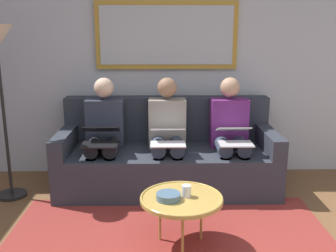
{
  "coord_description": "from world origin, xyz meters",
  "views": [
    {
      "loc": [
        0.07,
        1.77,
        1.62
      ],
      "look_at": [
        0.0,
        -1.7,
        0.75
      ],
      "focal_mm": 41.61,
      "sensor_mm": 36.0,
      "label": 1
    }
  ],
  "objects_px": {
    "bowl": "(168,196)",
    "laptop_black": "(101,136)",
    "framed_mirror": "(167,35)",
    "cup": "(186,191)",
    "laptop_silver": "(235,135)",
    "coffee_table": "(181,199)",
    "laptop_white": "(168,136)",
    "person_middle": "(167,131)",
    "couch": "(167,157)",
    "person_right": "(104,131)",
    "person_left": "(230,131)"
  },
  "relations": [
    {
      "from": "bowl",
      "to": "laptop_black",
      "type": "bearing_deg",
      "value": -56.59
    },
    {
      "from": "framed_mirror",
      "to": "cup",
      "type": "distance_m",
      "value": 1.94
    },
    {
      "from": "laptop_silver",
      "to": "laptop_black",
      "type": "distance_m",
      "value": 1.28
    },
    {
      "from": "coffee_table",
      "to": "laptop_white",
      "type": "relative_size",
      "value": 1.85
    },
    {
      "from": "person_middle",
      "to": "coffee_table",
      "type": "bearing_deg",
      "value": 94.22
    },
    {
      "from": "couch",
      "to": "laptop_black",
      "type": "distance_m",
      "value": 0.77
    },
    {
      "from": "cup",
      "to": "laptop_white",
      "type": "distance_m",
      "value": 0.91
    },
    {
      "from": "framed_mirror",
      "to": "coffee_table",
      "type": "distance_m",
      "value": 1.98
    },
    {
      "from": "framed_mirror",
      "to": "bowl",
      "type": "height_order",
      "value": "framed_mirror"
    },
    {
      "from": "coffee_table",
      "to": "laptop_white",
      "type": "height_order",
      "value": "laptop_white"
    },
    {
      "from": "framed_mirror",
      "to": "laptop_silver",
      "type": "distance_m",
      "value": 1.32
    },
    {
      "from": "couch",
      "to": "person_middle",
      "type": "bearing_deg",
      "value": 90.0
    },
    {
      "from": "person_middle",
      "to": "person_right",
      "type": "height_order",
      "value": "same"
    },
    {
      "from": "coffee_table",
      "to": "person_left",
      "type": "relative_size",
      "value": 0.54
    },
    {
      "from": "cup",
      "to": "laptop_silver",
      "type": "height_order",
      "value": "laptop_silver"
    },
    {
      "from": "framed_mirror",
      "to": "person_right",
      "type": "height_order",
      "value": "framed_mirror"
    },
    {
      "from": "framed_mirror",
      "to": "bowl",
      "type": "relative_size",
      "value": 8.46
    },
    {
      "from": "laptop_white",
      "to": "laptop_black",
      "type": "xyz_separation_m",
      "value": [
        0.64,
        -0.01,
        0.0
      ]
    },
    {
      "from": "framed_mirror",
      "to": "laptop_black",
      "type": "relative_size",
      "value": 4.07
    },
    {
      "from": "bowl",
      "to": "framed_mirror",
      "type": "bearing_deg",
      "value": -90.45
    },
    {
      "from": "framed_mirror",
      "to": "cup",
      "type": "bearing_deg",
      "value": 94.39
    },
    {
      "from": "cup",
      "to": "laptop_silver",
      "type": "relative_size",
      "value": 0.26
    },
    {
      "from": "person_middle",
      "to": "laptop_silver",
      "type": "bearing_deg",
      "value": 159.49
    },
    {
      "from": "framed_mirror",
      "to": "cup",
      "type": "relative_size",
      "value": 16.9
    },
    {
      "from": "laptop_silver",
      "to": "laptop_black",
      "type": "relative_size",
      "value": 0.94
    },
    {
      "from": "person_left",
      "to": "laptop_black",
      "type": "relative_size",
      "value": 3.05
    },
    {
      "from": "person_right",
      "to": "bowl",
      "type": "bearing_deg",
      "value": 117.94
    },
    {
      "from": "laptop_silver",
      "to": "framed_mirror",
      "type": "bearing_deg",
      "value": -47.41
    },
    {
      "from": "laptop_black",
      "to": "cup",
      "type": "bearing_deg",
      "value": 130.25
    },
    {
      "from": "bowl",
      "to": "person_right",
      "type": "height_order",
      "value": "person_right"
    },
    {
      "from": "bowl",
      "to": "laptop_black",
      "type": "height_order",
      "value": "laptop_black"
    },
    {
      "from": "couch",
      "to": "cup",
      "type": "distance_m",
      "value": 1.21
    },
    {
      "from": "framed_mirror",
      "to": "laptop_black",
      "type": "height_order",
      "value": "framed_mirror"
    },
    {
      "from": "bowl",
      "to": "person_middle",
      "type": "bearing_deg",
      "value": -90.62
    },
    {
      "from": "coffee_table",
      "to": "laptop_white",
      "type": "distance_m",
      "value": 0.94
    },
    {
      "from": "couch",
      "to": "person_right",
      "type": "distance_m",
      "value": 0.71
    },
    {
      "from": "cup",
      "to": "laptop_black",
      "type": "distance_m",
      "value": 1.19
    },
    {
      "from": "cup",
      "to": "bowl",
      "type": "distance_m",
      "value": 0.15
    },
    {
      "from": "laptop_black",
      "to": "person_left",
      "type": "bearing_deg",
      "value": -169.74
    },
    {
      "from": "cup",
      "to": "person_left",
      "type": "relative_size",
      "value": 0.08
    },
    {
      "from": "couch",
      "to": "laptop_silver",
      "type": "bearing_deg",
      "value": 154.3
    },
    {
      "from": "laptop_silver",
      "to": "cup",
      "type": "bearing_deg",
      "value": 59.88
    },
    {
      "from": "framed_mirror",
      "to": "couch",
      "type": "bearing_deg",
      "value": 90.0
    },
    {
      "from": "framed_mirror",
      "to": "laptop_white",
      "type": "xyz_separation_m",
      "value": [
        0.0,
        0.7,
        -0.93
      ]
    },
    {
      "from": "couch",
      "to": "coffee_table",
      "type": "height_order",
      "value": "couch"
    },
    {
      "from": "person_left",
      "to": "laptop_black",
      "type": "height_order",
      "value": "person_left"
    },
    {
      "from": "cup",
      "to": "laptop_black",
      "type": "xyz_separation_m",
      "value": [
        0.76,
        -0.9,
        0.18
      ]
    },
    {
      "from": "cup",
      "to": "bowl",
      "type": "height_order",
      "value": "cup"
    },
    {
      "from": "cup",
      "to": "laptop_black",
      "type": "bearing_deg",
      "value": -49.75
    },
    {
      "from": "person_left",
      "to": "person_right",
      "type": "distance_m",
      "value": 1.28
    }
  ]
}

